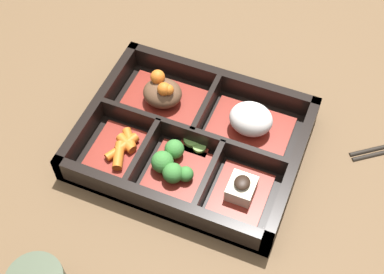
{
  "coord_description": "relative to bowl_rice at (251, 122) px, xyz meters",
  "views": [
    {
      "loc": [
        0.17,
        -0.42,
        0.65
      ],
      "look_at": [
        0.0,
        0.0,
        0.03
      ],
      "focal_mm": 50.0,
      "sensor_mm": 36.0,
      "label": 1
    }
  ],
  "objects": [
    {
      "name": "bowl_rice",
      "position": [
        0.0,
        0.0,
        0.0
      ],
      "size": [
        0.12,
        0.09,
        0.05
      ],
      "color": "maroon",
      "rests_on": "bento_base"
    },
    {
      "name": "ground_plane",
      "position": [
        -0.07,
        -0.05,
        -0.03
      ],
      "size": [
        3.0,
        3.0,
        0.0
      ],
      "primitive_type": "plane",
      "color": "brown"
    },
    {
      "name": "bowl_carrots",
      "position": [
        -0.16,
        -0.11,
        -0.01
      ],
      "size": [
        0.07,
        0.09,
        0.02
      ],
      "color": "maroon",
      "rests_on": "bento_base"
    },
    {
      "name": "bento_base",
      "position": [
        -0.07,
        -0.05,
        -0.03
      ],
      "size": [
        0.31,
        0.25,
        0.01
      ],
      "color": "black",
      "rests_on": "ground_plane"
    },
    {
      "name": "bowl_greens",
      "position": [
        -0.08,
        -0.11,
        -0.01
      ],
      "size": [
        0.08,
        0.09,
        0.04
      ],
      "color": "maroon",
      "rests_on": "bento_base"
    },
    {
      "name": "bowl_stew",
      "position": [
        -0.14,
        0.0,
        -0.0
      ],
      "size": [
        0.12,
        0.09,
        0.05
      ],
      "color": "maroon",
      "rests_on": "bento_base"
    },
    {
      "name": "bowl_tofu",
      "position": [
        0.02,
        -0.11,
        -0.01
      ],
      "size": [
        0.07,
        0.09,
        0.04
      ],
      "color": "maroon",
      "rests_on": "bento_base"
    },
    {
      "name": "bento_rim",
      "position": [
        -0.07,
        -0.06,
        -0.01
      ],
      "size": [
        0.31,
        0.25,
        0.04
      ],
      "color": "black",
      "rests_on": "ground_plane"
    },
    {
      "name": "bowl_pickles",
      "position": [
        -0.07,
        -0.05,
        -0.02
      ],
      "size": [
        0.04,
        0.04,
        0.01
      ],
      "color": "maroon",
      "rests_on": "bento_base"
    }
  ]
}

